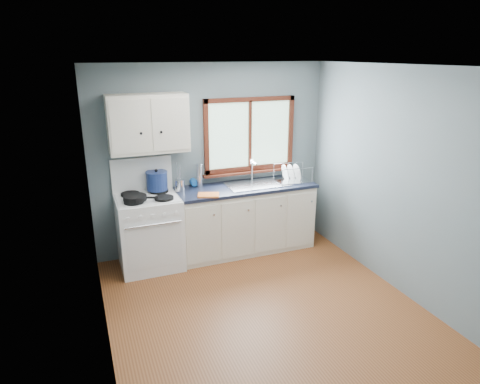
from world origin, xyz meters
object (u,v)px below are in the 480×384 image
object	(u,v)px
base_cabinets	(245,221)
utensil_crock	(180,185)
gas_range	(149,230)
sink	(257,189)
skillet	(135,198)
thermos	(199,175)
dish_rack	(292,177)
stockpot	(157,180)

from	to	relation	value
base_cabinets	utensil_crock	distance (m)	1.05
gas_range	base_cabinets	xyz separation A→B (m)	(1.31, 0.02, -0.08)
gas_range	sink	world-z (taller)	gas_range
skillet	utensil_crock	xyz separation A→B (m)	(0.60, 0.26, 0.01)
thermos	sink	bearing A→B (deg)	-12.76
sink	skillet	size ratio (longest dim) A/B	1.93
skillet	base_cabinets	bearing A→B (deg)	25.66
base_cabinets	dish_rack	bearing A→B (deg)	-2.40
gas_range	dish_rack	distance (m)	2.05
dish_rack	gas_range	bearing A→B (deg)	-174.60
stockpot	dish_rack	bearing A→B (deg)	-5.35
skillet	stockpot	world-z (taller)	stockpot
gas_range	utensil_crock	size ratio (longest dim) A/B	3.53
stockpot	dish_rack	distance (m)	1.84
gas_range	thermos	bearing A→B (deg)	14.74
gas_range	skillet	size ratio (longest dim) A/B	3.12
sink	thermos	xyz separation A→B (m)	(-0.76, 0.17, 0.22)
gas_range	sink	size ratio (longest dim) A/B	1.62
base_cabinets	dish_rack	xyz separation A→B (m)	(0.68, -0.03, 0.57)
stockpot	dish_rack	size ratio (longest dim) A/B	0.69
sink	base_cabinets	bearing A→B (deg)	179.87
thermos	stockpot	bearing A→B (deg)	-177.04
gas_range	base_cabinets	size ratio (longest dim) A/B	0.74
gas_range	stockpot	distance (m)	0.63
utensil_crock	thermos	bearing A→B (deg)	14.93
dish_rack	sink	bearing A→B (deg)	-177.51
skillet	thermos	size ratio (longest dim) A/B	1.36
sink	utensil_crock	distance (m)	1.06
utensil_crock	dish_rack	xyz separation A→B (m)	(1.55, -0.12, -0.02)
gas_range	sink	xyz separation A→B (m)	(1.49, 0.02, 0.37)
sink	thermos	distance (m)	0.81
utensil_crock	thermos	distance (m)	0.31
base_cabinets	thermos	size ratio (longest dim) A/B	5.79
base_cabinets	thermos	bearing A→B (deg)	163.51
sink	skillet	world-z (taller)	sink
base_cabinets	stockpot	distance (m)	1.33
gas_range	skillet	bearing A→B (deg)	-136.61
skillet	dish_rack	xyz separation A→B (m)	(2.15, 0.14, -0.00)
gas_range	thermos	xyz separation A→B (m)	(0.72, 0.19, 0.59)
sink	stockpot	xyz separation A→B (m)	(-1.32, 0.14, 0.22)
gas_range	utensil_crock	bearing A→B (deg)	14.61
gas_range	skillet	world-z (taller)	gas_range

